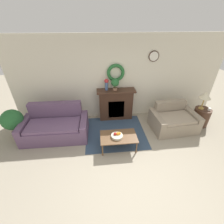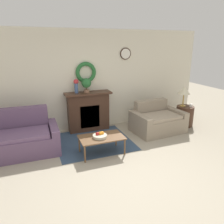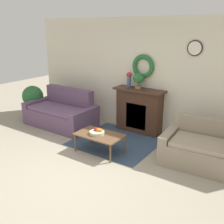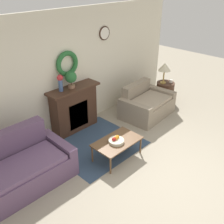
{
  "view_description": "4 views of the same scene",
  "coord_description": "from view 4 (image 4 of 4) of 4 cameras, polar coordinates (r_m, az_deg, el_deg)",
  "views": [
    {
      "loc": [
        -0.68,
        -1.91,
        3.01
      ],
      "look_at": [
        -0.32,
        1.68,
        0.77
      ],
      "focal_mm": 24.0,
      "sensor_mm": 36.0,
      "label": 1
    },
    {
      "loc": [
        -1.55,
        -3.07,
        2.31
      ],
      "look_at": [
        0.2,
        1.47,
        0.79
      ],
      "focal_mm": 35.0,
      "sensor_mm": 36.0,
      "label": 2
    },
    {
      "loc": [
        2.77,
        -2.85,
        2.46
      ],
      "look_at": [
        -0.19,
        1.49,
        0.76
      ],
      "focal_mm": 42.0,
      "sensor_mm": 36.0,
      "label": 3
    },
    {
      "loc": [
        -3.33,
        -1.84,
        3.35
      ],
      "look_at": [
        0.21,
        1.6,
        0.68
      ],
      "focal_mm": 42.0,
      "sensor_mm": 36.0,
      "label": 4
    }
  ],
  "objects": [
    {
      "name": "couch_left",
      "position": [
        4.9,
        -20.0,
        -11.85
      ],
      "size": [
        1.87,
        0.98,
        0.94
      ],
      "rotation": [
        0.0,
        0.0,
        -0.01
      ],
      "color": "#604766",
      "rests_on": "ground_plane"
    },
    {
      "name": "coffee_table",
      "position": [
        5.21,
        1.1,
        -6.65
      ],
      "size": [
        0.96,
        0.58,
        0.4
      ],
      "color": "brown",
      "rests_on": "ground_plane"
    },
    {
      "name": "fireplace",
      "position": [
        6.11,
        -8.24,
        0.77
      ],
      "size": [
        1.25,
        0.41,
        1.08
      ],
      "color": "#42281C",
      "rests_on": "ground_plane"
    },
    {
      "name": "vase_on_mantel_left",
      "position": [
        5.65,
        -11.21,
        6.5
      ],
      "size": [
        0.13,
        0.13,
        0.37
      ],
      "color": "#3D5684",
      "rests_on": "fireplace"
    },
    {
      "name": "loveseat_right",
      "position": [
        6.84,
        7.45,
        1.62
      ],
      "size": [
        1.41,
        1.03,
        0.81
      ],
      "rotation": [
        0.0,
        0.0,
        0.08
      ],
      "color": "gray",
      "rests_on": "ground_plane"
    },
    {
      "name": "potted_plant_on_mantel",
      "position": [
        5.77,
        -8.94,
        7.36
      ],
      "size": [
        0.26,
        0.26,
        0.38
      ],
      "color": "#8E664C",
      "rests_on": "fireplace"
    },
    {
      "name": "floor_rug",
      "position": [
        5.79,
        -3.66,
        -6.95
      ],
      "size": [
        1.8,
        1.68,
        0.01
      ],
      "color": "#334760",
      "rests_on": "ground_plane"
    },
    {
      "name": "mug",
      "position": [
        7.57,
        12.7,
        6.58
      ],
      "size": [
        0.09,
        0.09,
        0.08
      ],
      "color": "silver",
      "rests_on": "side_table_by_loveseat"
    },
    {
      "name": "side_table_by_loveseat",
      "position": [
        7.65,
        11.43,
        4.25
      ],
      "size": [
        0.5,
        0.5,
        0.58
      ],
      "color": "#42281C",
      "rests_on": "ground_plane"
    },
    {
      "name": "table_lamp",
      "position": [
        7.36,
        11.38,
        9.52
      ],
      "size": [
        0.34,
        0.34,
        0.58
      ],
      "color": "#B28E42",
      "rests_on": "side_table_by_loveseat"
    },
    {
      "name": "wall_back",
      "position": [
        5.99,
        -9.25,
        8.63
      ],
      "size": [
        6.8,
        0.17,
        2.7
      ],
      "color": "beige",
      "rests_on": "ground_plane"
    },
    {
      "name": "fruit_bowl",
      "position": [
        5.13,
        0.92,
        -6.22
      ],
      "size": [
        0.31,
        0.31,
        0.12
      ],
      "color": "beige",
      "rests_on": "coffee_table"
    },
    {
      "name": "ground_plane",
      "position": [
        5.07,
        11.74,
        -13.68
      ],
      "size": [
        16.0,
        16.0,
        0.0
      ],
      "primitive_type": "plane",
      "color": "#9E937F"
    }
  ]
}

